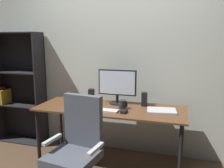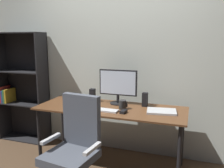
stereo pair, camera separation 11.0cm
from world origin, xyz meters
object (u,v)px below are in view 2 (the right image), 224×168
Objects in this scene: speaker_right at (145,99)px; bookshelf at (22,88)px; desk at (111,114)px; laptop at (162,111)px; monitor at (118,85)px; speaker_left at (92,95)px; coffee_mug at (123,105)px; office_chair at (74,153)px; keyboard at (105,110)px; mouse at (123,112)px.

bookshelf is at bearing 175.53° from speaker_right.
desk is at bearing -12.29° from bookshelf.
monitor is at bearing 153.80° from laptop.
desk is 0.40m from speaker_left.
bookshelf is at bearing 168.54° from coffee_mug.
speaker_left is at bearing -6.95° from bookshelf.
office_chair is at bearing -77.99° from speaker_left.
monitor is 0.38m from speaker_right.
office_chair is (-0.73, -0.69, -0.29)m from laptop.
speaker_right reaches higher than keyboard.
coffee_mug reaches higher than desk.
monitor is 1.66× the size of keyboard.
monitor is 1.51× the size of laptop.
mouse is at bearing -165.12° from laptop.
speaker_left is 0.96m from office_chair.
mouse is 0.92× the size of coffee_mug.
speaker_right is (0.38, 0.19, 0.16)m from desk.
speaker_left is (-0.31, 0.34, 0.08)m from keyboard.
coffee_mug is 0.45m from laptop.
speaker_right is 1.93m from bookshelf.
speaker_left is 0.10× the size of bookshelf.
speaker_left is at bearing 180.00° from speaker_right.
desk is 0.61m from laptop.
monitor is at bearing 1.31° from speaker_left.
mouse is at bearing -33.45° from speaker_left.
coffee_mug is at bearing -59.03° from monitor.
keyboard is (-0.01, -0.15, 0.09)m from desk.
speaker_right is at bearing 0.00° from speaker_left.
monitor reaches higher than desk.
keyboard is 1.62m from bookshelf.
monitor is 4.64× the size of coffee_mug.
laptop is (0.61, 0.16, 0.00)m from keyboard.
laptop is (0.60, 0.01, 0.09)m from desk.
mouse reaches higher than laptop.
desk is at bearing 86.75° from office_chair.
laptop is 0.32× the size of office_chair.
bookshelf is (-1.76, 0.50, 0.05)m from mouse.
bookshelf reaches higher than speaker_left.
keyboard is 0.91× the size of laptop.
desk is at bearing -30.65° from speaker_left.
coffee_mug is 0.61× the size of speaker_right.
desk is at bearing 172.70° from laptop.
speaker_right is (0.69, 0.00, 0.00)m from speaker_left.
office_chair reaches higher than laptop.
office_chair reaches higher than speaker_right.
bookshelf reaches higher than mouse.
keyboard is at bearing 84.56° from office_chair.
bookshelf is (-1.58, 0.14, -0.18)m from monitor.
office_chair is 0.62× the size of bookshelf.
desk is at bearing 177.27° from coffee_mug.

